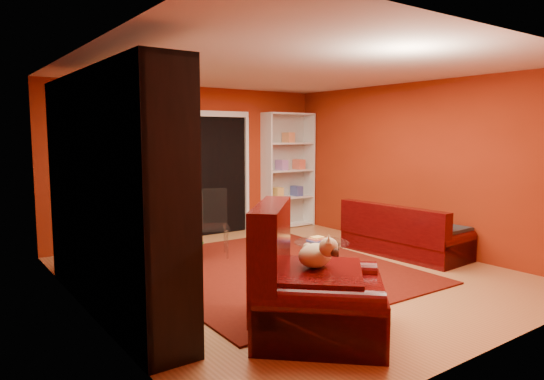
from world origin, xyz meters
TOP-DOWN VIEW (x-y plane):
  - floor at (0.00, 0.00)m, footprint 5.00×5.50m
  - ceiling at (0.00, 0.00)m, footprint 5.00×5.50m
  - wall_back at (0.00, 2.77)m, footprint 5.00×0.05m
  - wall_left at (-2.52, 0.00)m, footprint 0.05×5.50m
  - wall_right at (2.52, 0.00)m, footprint 0.05×5.50m
  - doorway at (0.60, 2.73)m, footprint 1.06×0.60m
  - rug at (-0.11, 0.28)m, footprint 3.21×3.72m
  - media_unit at (-2.27, 0.06)m, footprint 0.48×3.13m
  - christmas_tree at (-1.09, 1.52)m, footprint 1.30×1.30m
  - gift_box_teal at (-1.59, 1.60)m, footprint 0.41×0.41m
  - gift_box_red at (-0.72, 1.94)m, footprint 0.24×0.24m
  - white_bookshelf at (1.95, 2.57)m, footprint 1.05×0.39m
  - armchair at (-0.96, -1.67)m, footprint 1.73×1.73m
  - dog at (-0.96, -1.60)m, footprint 0.49×0.50m
  - sofa at (2.02, -0.20)m, footprint 0.92×1.87m
  - coffee_table at (0.46, -0.09)m, footprint 0.76×0.76m
  - acrylic_chair at (-0.42, 1.29)m, footprint 0.63×0.65m

SIDE VIEW (x-z plane):
  - floor at x=0.00m, z-range -0.05..0.00m
  - rug at x=-0.11m, z-range 0.00..0.02m
  - gift_box_red at x=-0.72m, z-range 0.00..0.22m
  - gift_box_teal at x=-1.59m, z-range 0.00..0.32m
  - coffee_table at x=0.46m, z-range -0.04..0.42m
  - sofa at x=2.02m, z-range 0.00..0.79m
  - acrylic_chair at x=-0.42m, z-range 0.00..0.90m
  - armchair at x=-0.96m, z-range 0.00..0.95m
  - dog at x=-0.96m, z-range 0.56..0.87m
  - christmas_tree at x=-1.09m, z-range -0.03..2.00m
  - doorway at x=0.60m, z-range -0.03..2.13m
  - white_bookshelf at x=1.95m, z-range -0.03..2.22m
  - media_unit at x=-2.27m, z-range 0.00..2.40m
  - wall_back at x=0.00m, z-range 0.00..2.60m
  - wall_left at x=-2.52m, z-range 0.00..2.60m
  - wall_right at x=2.52m, z-range 0.00..2.60m
  - ceiling at x=0.00m, z-range 2.60..2.65m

